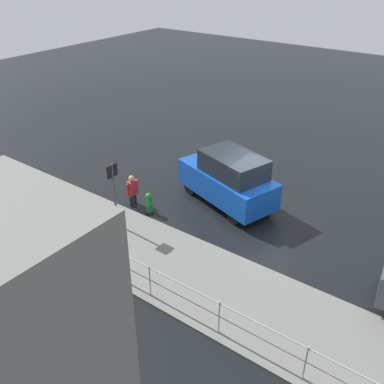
% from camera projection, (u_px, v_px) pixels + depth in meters
% --- Properties ---
extents(ground_plane, '(60.00, 60.00, 0.00)m').
position_uv_depth(ground_plane, '(260.00, 214.00, 15.52)').
color(ground_plane, black).
extents(kerb_strip, '(24.00, 3.20, 0.04)m').
position_uv_depth(kerb_strip, '(191.00, 275.00, 12.57)').
color(kerb_strip, slate).
rests_on(kerb_strip, ground).
extents(moving_hatchback, '(4.23, 2.80, 2.06)m').
position_uv_depth(moving_hatchback, '(229.00, 179.00, 15.70)').
color(moving_hatchback, blue).
rests_on(moving_hatchback, ground).
extents(fire_hydrant, '(0.42, 0.31, 0.80)m').
position_uv_depth(fire_hydrant, '(149.00, 203.00, 15.40)').
color(fire_hydrant, '#197A2D').
rests_on(fire_hydrant, ground).
extents(pedestrian, '(0.27, 0.57, 1.22)m').
position_uv_depth(pedestrian, '(132.00, 189.00, 15.74)').
color(pedestrian, '#B2262D').
rests_on(pedestrian, ground).
extents(metal_railing, '(11.23, 0.04, 1.05)m').
position_uv_depth(metal_railing, '(183.00, 293.00, 10.92)').
color(metal_railing, '#B7BABF').
rests_on(metal_railing, ground).
extents(sign_post, '(0.07, 0.44, 2.40)m').
position_uv_depth(sign_post, '(114.00, 186.00, 14.05)').
color(sign_post, '#4C4C51').
rests_on(sign_post, ground).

